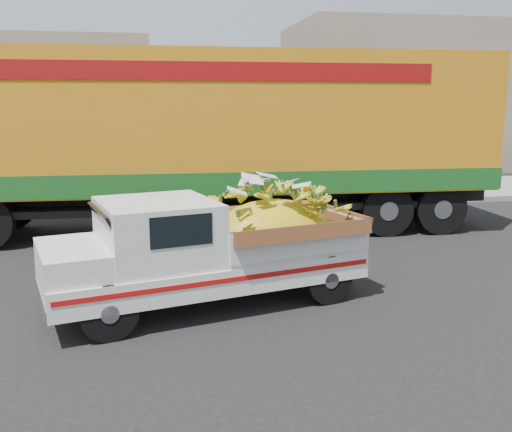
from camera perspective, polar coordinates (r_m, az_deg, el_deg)
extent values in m
plane|color=black|center=(8.31, -16.36, -8.63)|extent=(100.00, 100.00, 0.00)
cube|color=gray|center=(14.92, -13.82, 0.52)|extent=(60.00, 0.25, 0.15)
cube|color=gray|center=(16.98, -13.44, 1.79)|extent=(60.00, 4.00, 0.14)
cube|color=gray|center=(27.03, 18.83, 11.13)|extent=(14.00, 6.00, 6.00)
cylinder|color=black|center=(7.01, -14.53, -9.26)|extent=(0.72, 0.37, 0.70)
cylinder|color=black|center=(8.26, -16.27, -6.20)|extent=(0.72, 0.37, 0.70)
cylinder|color=black|center=(8.06, 7.20, -6.26)|extent=(0.72, 0.37, 0.70)
cylinder|color=black|center=(9.17, 2.75, -4.03)|extent=(0.72, 0.37, 0.70)
cube|color=silver|center=(7.93, -5.01, -5.30)|extent=(4.56, 2.59, 0.36)
cube|color=#A50F0C|center=(7.21, -2.87, -6.46)|extent=(4.09, 1.07, 0.06)
cube|color=silver|center=(7.54, -20.41, -7.62)|extent=(0.47, 1.50, 0.13)
cube|color=silver|center=(7.45, -17.94, -4.16)|extent=(1.12, 1.61, 0.33)
cube|color=silver|center=(7.59, -9.80, -1.57)|extent=(1.75, 1.80, 0.82)
cube|color=black|center=(6.88, -7.45, -1.50)|extent=(0.76, 0.21, 0.38)
cube|color=silver|center=(8.25, 2.13, -1.65)|extent=(2.43, 2.04, 0.47)
ellipsoid|color=#EEAE15|center=(8.23, 1.55, -2.36)|extent=(2.16, 1.68, 1.17)
cylinder|color=black|center=(12.79, 17.90, 0.73)|extent=(1.11, 0.35, 1.10)
cylinder|color=black|center=(14.58, 14.42, 2.15)|extent=(1.11, 0.35, 1.10)
cylinder|color=black|center=(12.30, 12.90, 0.59)|extent=(1.11, 0.35, 1.10)
cylinder|color=black|center=(14.15, 9.94, 2.07)|extent=(1.11, 0.35, 1.10)
cylinder|color=black|center=(13.86, -23.23, 1.13)|extent=(1.11, 0.35, 1.10)
cube|color=black|center=(12.43, -3.99, 2.03)|extent=(12.02, 1.36, 0.36)
cube|color=#C47D13|center=(12.28, -4.10, 9.42)|extent=(11.83, 2.85, 2.84)
cube|color=#18551B|center=(12.37, -4.02, 4.00)|extent=(11.89, 2.88, 0.45)
cube|color=maroon|center=(11.03, -3.61, 14.27)|extent=(8.40, 0.27, 0.35)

